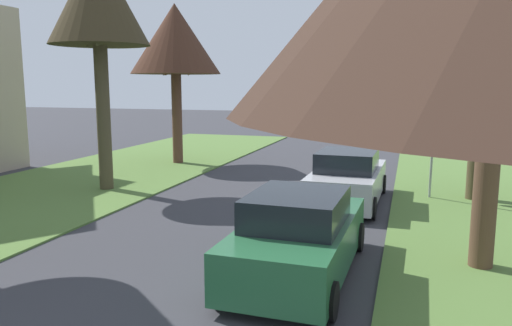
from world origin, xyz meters
TOP-DOWN VIEW (x-y plane):
  - stop_sign_far at (4.68, 14.30)m, footprint 0.81×0.69m
  - street_tree_right_mid_b at (5.92, 14.48)m, footprint 3.37×3.37m
  - street_tree_left_far at (-5.68, 18.22)m, footprint 3.84×3.84m
  - parked_sedan_green at (2.16, 7.13)m, footprint 2.04×4.44m
  - parked_sedan_silver at (2.34, 13.00)m, footprint 2.04×4.44m

SIDE VIEW (x-z plane):
  - parked_sedan_green at x=2.16m, z-range -0.06..1.51m
  - parked_sedan_silver at x=2.34m, z-range -0.06..1.51m
  - stop_sign_far at x=4.68m, z-range 0.70..3.61m
  - street_tree_right_mid_b at x=5.92m, z-range 1.73..8.03m
  - street_tree_left_far at x=-5.68m, z-range 1.91..8.68m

